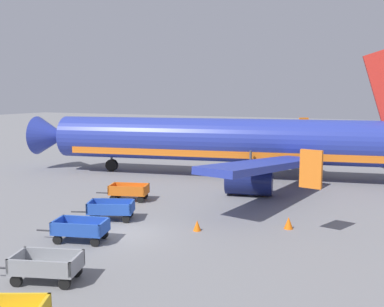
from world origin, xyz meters
TOP-DOWN VIEW (x-y plane):
  - ground_plane at (0.00, 0.00)m, footprint 220.00×220.00m
  - airplane at (0.14, 16.99)m, footprint 37.48×30.28m
  - baggage_cart_second_in_row at (0.54, -5.96)m, footprint 3.61×2.10m
  - baggage_cart_third_in_row at (-1.24, -1.81)m, footprint 3.62×2.01m
  - baggage_cart_fourth_in_row at (-2.04, 1.80)m, footprint 3.56×2.25m
  - baggage_cart_far_end at (-3.63, 6.06)m, footprint 3.61×2.05m
  - traffic_cone_near_plane at (3.20, 2.05)m, footprint 0.42×0.42m
  - traffic_cone_mid_apron at (7.45, 4.39)m, footprint 0.49×0.49m

SIDE VIEW (x-z plane):
  - ground_plane at x=0.00m, z-range 0.00..0.00m
  - traffic_cone_near_plane at x=3.20m, z-range 0.00..0.56m
  - traffic_cone_mid_apron at x=7.45m, z-range 0.00..0.64m
  - baggage_cart_second_in_row at x=0.54m, z-range 0.07..1.14m
  - baggage_cart_third_in_row at x=-1.24m, z-range 0.07..1.14m
  - baggage_cart_fourth_in_row at x=-2.04m, z-range 0.07..1.14m
  - baggage_cart_far_end at x=-3.63m, z-range 0.07..1.14m
  - airplane at x=0.14m, z-range -2.62..8.72m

